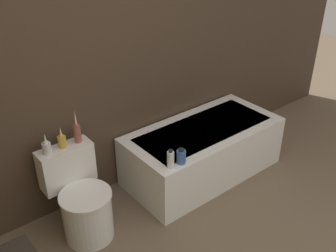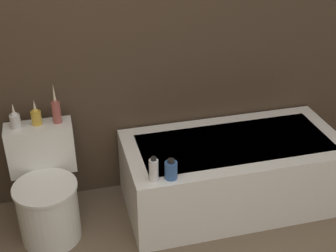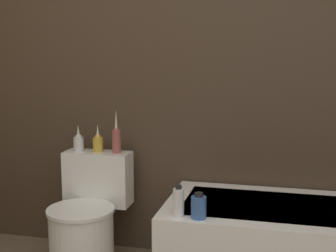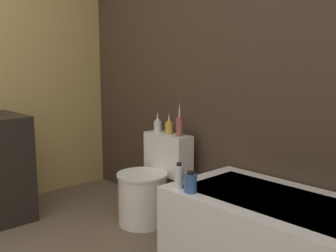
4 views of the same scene
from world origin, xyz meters
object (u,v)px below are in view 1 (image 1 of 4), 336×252
toilet (82,201)px  vase_bronze (77,132)px  bathtub (203,151)px  vase_silver (62,140)px  shampoo_bottle_short (181,157)px  vase_gold (47,147)px  shampoo_bottle_tall (171,159)px

toilet → vase_bronze: size_ratio=2.53×
bathtub → vase_silver: bearing=169.6°
vase_bronze → shampoo_bottle_short: bearing=-39.5°
toilet → vase_silver: (0.00, 0.21, 0.46)m
vase_gold → vase_bronze: 0.26m
bathtub → shampoo_bottle_short: bearing=-151.2°
vase_bronze → bathtub: bearing=-11.2°
bathtub → vase_bronze: 1.29m
shampoo_bottle_tall → vase_bronze: bearing=135.5°
bathtub → toilet: 1.28m
toilet → vase_gold: (-0.13, 0.20, 0.46)m
toilet → shampoo_bottle_tall: 0.77m
bathtub → shampoo_bottle_tall: size_ratio=9.14×
shampoo_bottle_short → toilet: bearing=157.5°
bathtub → vase_silver: (-1.28, 0.23, 0.50)m
vase_bronze → shampoo_bottle_short: size_ratio=2.07×
vase_silver → shampoo_bottle_tall: 0.85m
bathtub → vase_gold: vase_gold is taller
shampoo_bottle_tall → vase_gold: bearing=147.0°
vase_silver → shampoo_bottle_short: bearing=-34.7°
shampoo_bottle_tall → shampoo_bottle_short: shampoo_bottle_tall is taller
shampoo_bottle_short → bathtub: bearing=28.8°
vase_gold → toilet: bearing=-56.8°
toilet → shampoo_bottle_tall: size_ratio=4.25×
vase_gold → shampoo_bottle_tall: 0.94m
vase_bronze → shampoo_bottle_tall: bearing=-44.5°
vase_silver → toilet: bearing=-90.0°
vase_gold → vase_bronze: (0.26, 0.01, 0.03)m
bathtub → shampoo_bottle_tall: bearing=-155.7°
toilet → shampoo_bottle_short: 0.86m
shampoo_bottle_short → vase_silver: bearing=145.3°
shampoo_bottle_tall → shampoo_bottle_short: bearing=-2.3°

